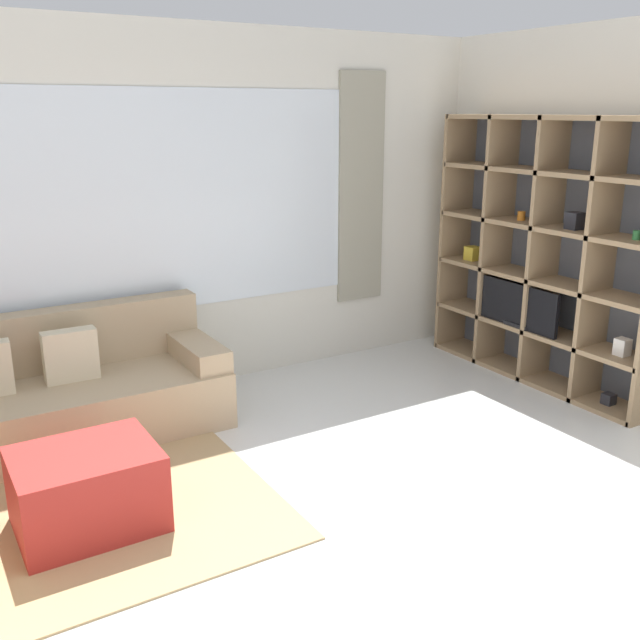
% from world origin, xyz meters
% --- Properties ---
extents(ground_plane, '(16.00, 16.00, 0.00)m').
position_xyz_m(ground_plane, '(0.00, 0.00, 0.00)').
color(ground_plane, silver).
extents(wall_back, '(6.57, 0.11, 2.70)m').
position_xyz_m(wall_back, '(0.00, 3.20, 1.36)').
color(wall_back, silver).
rests_on(wall_back, ground_plane).
extents(wall_right, '(0.07, 4.37, 2.70)m').
position_xyz_m(wall_right, '(2.72, 1.59, 1.35)').
color(wall_right, silver).
rests_on(wall_right, ground_plane).
extents(area_rug, '(2.56, 1.65, 0.01)m').
position_xyz_m(area_rug, '(-1.42, 1.65, 0.01)').
color(area_rug, tan).
rests_on(area_rug, ground_plane).
extents(shelving_unit, '(0.36, 2.06, 2.06)m').
position_xyz_m(shelving_unit, '(2.54, 1.89, 1.02)').
color(shelving_unit, '#515660').
rests_on(shelving_unit, ground_plane).
extents(couch_main, '(2.17, 0.84, 0.80)m').
position_xyz_m(couch_main, '(-1.04, 2.75, 0.29)').
color(couch_main, tan).
rests_on(couch_main, ground_plane).
extents(ottoman, '(0.71, 0.57, 0.43)m').
position_xyz_m(ottoman, '(-1.13, 1.56, 0.22)').
color(ottoman, '#A82823').
rests_on(ottoman, ground_plane).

